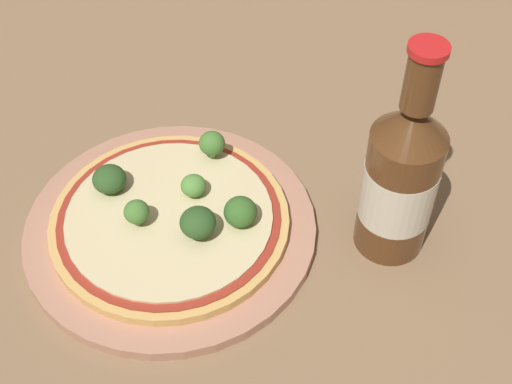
{
  "coord_description": "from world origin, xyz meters",
  "views": [
    {
      "loc": [
        0.1,
        -0.44,
        0.55
      ],
      "look_at": [
        0.08,
        0.0,
        0.06
      ],
      "focal_mm": 50.0,
      "sensor_mm": 36.0,
      "label": 1
    }
  ],
  "objects": [
    {
      "name": "plate",
      "position": [
        -0.0,
        0.0,
        0.01
      ],
      "size": [
        0.28,
        0.28,
        0.01
      ],
      "color": "tan",
      "rests_on": "ground_plane"
    },
    {
      "name": "broccoli_floret_4",
      "position": [
        -0.03,
        -0.01,
        0.04
      ],
      "size": [
        0.02,
        0.02,
        0.03
      ],
      "color": "#7A9E5B",
      "rests_on": "pizza"
    },
    {
      "name": "ground_plane",
      "position": [
        0.0,
        0.0,
        0.0
      ],
      "size": [
        3.0,
        3.0,
        0.0
      ],
      "primitive_type": "plane",
      "color": "#846647"
    },
    {
      "name": "broccoli_floret_5",
      "position": [
        -0.06,
        0.03,
        0.04
      ],
      "size": [
        0.03,
        0.03,
        0.03
      ],
      "color": "#7A9E5B",
      "rests_on": "pizza"
    },
    {
      "name": "beer_bottle",
      "position": [
        0.21,
        -0.0,
        0.09
      ],
      "size": [
        0.07,
        0.07,
        0.23
      ],
      "color": "#563319",
      "rests_on": "ground_plane"
    },
    {
      "name": "broccoli_floret_3",
      "position": [
        0.02,
        0.03,
        0.04
      ],
      "size": [
        0.02,
        0.02,
        0.02
      ],
      "color": "#7A9E5B",
      "rests_on": "pizza"
    },
    {
      "name": "broccoli_floret_0",
      "position": [
        0.03,
        -0.02,
        0.04
      ],
      "size": [
        0.03,
        0.03,
        0.03
      ],
      "color": "#7A9E5B",
      "rests_on": "pizza"
    },
    {
      "name": "broccoli_floret_1",
      "position": [
        0.04,
        0.08,
        0.04
      ],
      "size": [
        0.03,
        0.03,
        0.03
      ],
      "color": "#7A9E5B",
      "rests_on": "pizza"
    },
    {
      "name": "pizza",
      "position": [
        -0.0,
        0.0,
        0.02
      ],
      "size": [
        0.23,
        0.23,
        0.01
      ],
      "color": "tan",
      "rests_on": "plate"
    },
    {
      "name": "broccoli_floret_2",
      "position": [
        0.07,
        -0.01,
        0.04
      ],
      "size": [
        0.03,
        0.03,
        0.03
      ],
      "color": "#7A9E5B",
      "rests_on": "pizza"
    }
  ]
}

